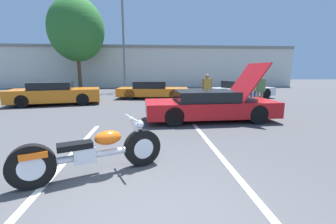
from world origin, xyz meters
name	(u,v)px	position (x,y,z in m)	size (l,w,h in m)	color
parking_stripe_middle	(70,156)	(-1.62, 2.36, 0.00)	(0.12, 5.35, 0.01)	white
parking_stripe_back	(217,152)	(1.66, 2.36, 0.00)	(0.12, 5.35, 0.01)	white
far_building	(147,66)	(0.00, 23.71, 2.34)	(32.00, 4.20, 4.40)	beige
light_pole	(124,40)	(-1.91, 17.86, 4.40)	(1.21, 0.28, 8.03)	slate
tree_background	(76,30)	(-6.38, 19.64, 5.47)	(4.96, 4.96, 8.33)	brown
motorcycle	(92,153)	(-0.89, 1.41, 0.42)	(2.44, 1.20, 1.00)	black
show_car_hood_open	(211,105)	(2.40, 5.64, 0.56)	(4.83, 1.98, 2.11)	red
parked_car_left_row	(55,93)	(-4.98, 10.25, 0.59)	(4.84, 2.78, 1.22)	orange
parked_car_right_row	(241,90)	(6.25, 11.99, 0.55)	(4.51, 3.02, 1.14)	silver
parked_car_mid_row	(152,90)	(0.34, 12.42, 0.54)	(4.73, 2.21, 1.13)	orange
spectator_near_motorcycle	(207,87)	(3.09, 8.88, 0.97)	(0.52, 0.22, 1.64)	gray
spectator_by_show_car	(253,87)	(5.61, 8.97, 0.97)	(0.52, 0.22, 1.64)	#38476B
spectator_midground	(260,88)	(5.49, 7.99, 0.98)	(0.52, 0.22, 1.66)	gray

